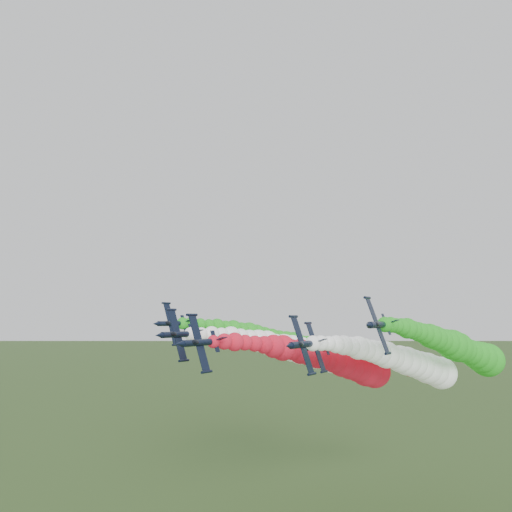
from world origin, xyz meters
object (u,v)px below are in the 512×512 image
object	(u,v)px
jet_trail	(408,363)
jet_outer_right	(462,349)
jet_outer_left	(287,343)
jet_inner_right	(411,363)
jet_inner_left	(309,353)
jet_lead	(341,362)

from	to	relation	value
jet_trail	jet_outer_right	bearing A→B (deg)	-25.61
jet_outer_left	jet_inner_right	bearing A→B (deg)	-14.92
jet_inner_left	jet_inner_right	distance (m)	21.45
jet_outer_right	jet_trail	distance (m)	14.65
jet_lead	jet_inner_right	bearing A→B (deg)	27.00
jet_outer_left	jet_inner_left	bearing A→B (deg)	-47.02
jet_lead	jet_inner_right	xyz separation A→B (m)	(12.62, 6.43, -0.06)
jet_inner_right	jet_outer_right	world-z (taller)	jet_outer_right
jet_outer_right	jet_lead	bearing A→B (deg)	-148.73
jet_lead	jet_outer_right	bearing A→B (deg)	31.27
jet_lead	jet_outer_left	xyz separation A→B (m)	(-20.34, 15.22, 2.79)
jet_inner_left	jet_outer_right	size ratio (longest dim) A/B	0.99
jet_lead	jet_inner_right	size ratio (longest dim) A/B	1.00
jet_outer_right	jet_trail	bearing A→B (deg)	154.39
jet_inner_left	jet_inner_right	world-z (taller)	jet_inner_left
jet_outer_left	jet_outer_right	distance (m)	41.86
jet_inner_right	jet_trail	bearing A→B (deg)	107.18
jet_lead	jet_inner_right	world-z (taller)	jet_lead
jet_outer_right	jet_outer_left	bearing A→B (deg)	177.01
jet_inner_right	jet_outer_left	size ratio (longest dim) A/B	1.01
jet_inner_right	jet_trail	world-z (taller)	jet_inner_right
jet_lead	jet_trail	xyz separation A→B (m)	(8.69, 19.16, -1.07)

